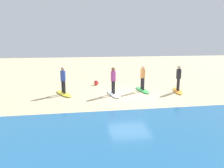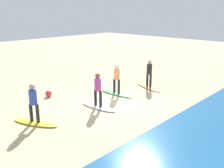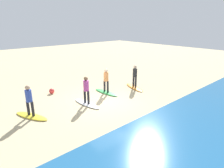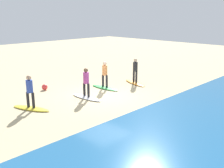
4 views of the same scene
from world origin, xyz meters
TOP-DOWN VIEW (x-y plane):
  - ground_plane at (0.00, 0.00)m, footprint 60.00×60.00m
  - surfboard_orange at (-3.40, -0.43)m, footprint 1.15×2.17m
  - surfer_orange at (-3.40, -0.43)m, footprint 0.32×0.45m
  - surfboard_green at (-1.13, -1.01)m, footprint 0.71×2.13m
  - surfer_green at (-1.13, -1.01)m, footprint 0.32×0.46m
  - surfboard_white at (0.98, -0.28)m, footprint 0.78×2.15m
  - surfer_white at (0.98, -0.28)m, footprint 0.32×0.46m
  - surfboard_yellow at (4.05, -0.87)m, footprint 1.36×2.15m
  - surfer_yellow at (4.05, -0.87)m, footprint 0.32×0.43m
  - beach_ball at (1.76, -3.42)m, footprint 0.36×0.36m

SIDE VIEW (x-z plane):
  - ground_plane at x=0.00m, z-range 0.00..0.00m
  - surfboard_orange at x=-3.40m, z-range 0.00..0.09m
  - surfboard_green at x=-1.13m, z-range 0.00..0.09m
  - surfboard_white at x=0.98m, z-range 0.00..0.09m
  - surfboard_yellow at x=4.05m, z-range 0.00..0.09m
  - beach_ball at x=1.76m, z-range 0.00..0.36m
  - surfer_orange at x=-3.40m, z-range 0.22..1.86m
  - surfer_green at x=-1.13m, z-range 0.22..1.86m
  - surfer_white at x=0.98m, z-range 0.22..1.86m
  - surfer_yellow at x=4.05m, z-range 0.22..1.86m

